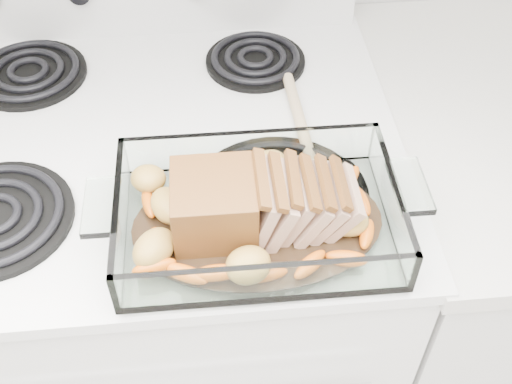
{
  "coord_description": "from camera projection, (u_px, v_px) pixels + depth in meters",
  "views": [
    {
      "loc": [
        0.1,
        0.91,
        1.59
      ],
      "look_at": [
        0.16,
        1.46,
        0.99
      ],
      "focal_mm": 45.0,
      "sensor_mm": 36.0,
      "label": 1
    }
  ],
  "objects": [
    {
      "name": "electric_range",
      "position": [
        171.0,
        298.0,
        1.31
      ],
      "size": [
        0.78,
        0.7,
        1.12
      ],
      "color": "white",
      "rests_on": "ground"
    },
    {
      "name": "counter_right",
      "position": [
        485.0,
        277.0,
        1.36
      ],
      "size": [
        0.58,
        0.68,
        0.93
      ],
      "color": "silver",
      "rests_on": "ground"
    },
    {
      "name": "baking_dish",
      "position": [
        258.0,
        219.0,
        0.82
      ],
      "size": [
        0.35,
        0.23,
        0.07
      ],
      "rotation": [
        0.0,
        0.0,
        -0.01
      ],
      "color": "white",
      "rests_on": "electric_range"
    },
    {
      "name": "pork_roast",
      "position": [
        246.0,
        205.0,
        0.8
      ],
      "size": [
        0.23,
        0.1,
        0.08
      ],
      "rotation": [
        0.0,
        0.0,
        0.02
      ],
      "color": "brown",
      "rests_on": "baking_dish"
    },
    {
      "name": "roast_vegetables",
      "position": [
        252.0,
        195.0,
        0.84
      ],
      "size": [
        0.34,
        0.19,
        0.04
      ],
      "rotation": [
        0.0,
        0.0,
        -0.12
      ],
      "color": "#E35700",
      "rests_on": "baking_dish"
    },
    {
      "name": "wooden_spoon",
      "position": [
        314.0,
        151.0,
        0.93
      ],
      "size": [
        0.06,
        0.27,
        0.02
      ],
      "rotation": [
        0.0,
        0.0,
        0.04
      ],
      "color": "tan",
      "rests_on": "electric_range"
    }
  ]
}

